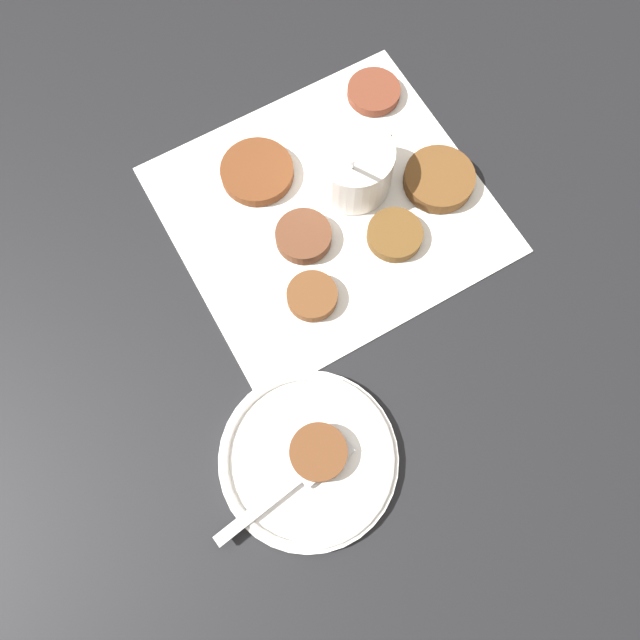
% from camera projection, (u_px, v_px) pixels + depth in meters
% --- Properties ---
extents(ground_plane, '(4.00, 4.00, 0.00)m').
position_uv_depth(ground_plane, '(322.00, 201.00, 0.74)').
color(ground_plane, black).
extents(napkin, '(0.38, 0.35, 0.00)m').
position_uv_depth(napkin, '(330.00, 208.00, 0.73)').
color(napkin, white).
rests_on(napkin, ground_plane).
extents(sauce_bowl, '(0.10, 0.09, 0.13)m').
position_uv_depth(sauce_bowl, '(352.00, 166.00, 0.72)').
color(sauce_bowl, white).
rests_on(sauce_bowl, napkin).
extents(fritter_0, '(0.06, 0.06, 0.02)m').
position_uv_depth(fritter_0, '(312.00, 296.00, 0.69)').
color(fritter_0, brown).
rests_on(fritter_0, napkin).
extents(fritter_1, '(0.06, 0.06, 0.02)m').
position_uv_depth(fritter_1, '(304.00, 236.00, 0.71)').
color(fritter_1, brown).
rests_on(fritter_1, napkin).
extents(fritter_2, '(0.06, 0.06, 0.01)m').
position_uv_depth(fritter_2, '(395.00, 235.00, 0.71)').
color(fritter_2, brown).
rests_on(fritter_2, napkin).
extents(fritter_3, '(0.08, 0.08, 0.02)m').
position_uv_depth(fritter_3, '(439.00, 179.00, 0.73)').
color(fritter_3, brown).
rests_on(fritter_3, napkin).
extents(fritter_4, '(0.07, 0.07, 0.01)m').
position_uv_depth(fritter_4, '(374.00, 92.00, 0.78)').
color(fritter_4, brown).
rests_on(fritter_4, napkin).
extents(fritter_5, '(0.09, 0.09, 0.01)m').
position_uv_depth(fritter_5, '(257.00, 172.00, 0.74)').
color(fritter_5, brown).
rests_on(fritter_5, napkin).
extents(serving_plate, '(0.18, 0.18, 0.02)m').
position_uv_depth(serving_plate, '(309.00, 459.00, 0.64)').
color(serving_plate, white).
rests_on(serving_plate, ground_plane).
extents(fritter_on_plate, '(0.06, 0.06, 0.01)m').
position_uv_depth(fritter_on_plate, '(318.00, 452.00, 0.62)').
color(fritter_on_plate, brown).
rests_on(fritter_on_plate, serving_plate).
extents(fork, '(0.16, 0.03, 0.00)m').
position_uv_depth(fork, '(298.00, 478.00, 0.62)').
color(fork, silver).
rests_on(fork, serving_plate).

